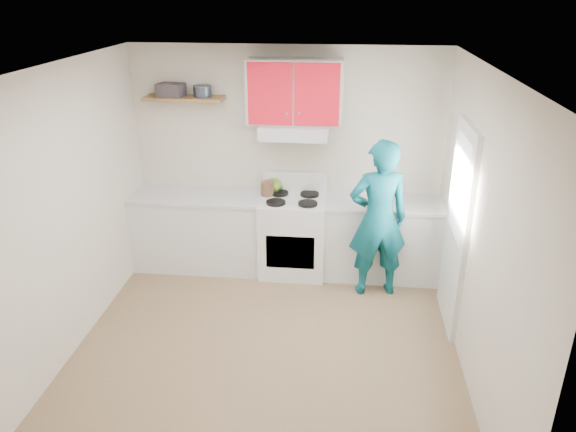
# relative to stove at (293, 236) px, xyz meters

# --- Properties ---
(floor) EXTENTS (3.80, 3.80, 0.00)m
(floor) POSITION_rel_stove_xyz_m (-0.10, -1.57, -0.46)
(floor) COLOR brown
(floor) RESTS_ON ground
(ceiling) EXTENTS (3.60, 3.80, 0.04)m
(ceiling) POSITION_rel_stove_xyz_m (-0.10, -1.57, 2.14)
(ceiling) COLOR white
(ceiling) RESTS_ON floor
(back_wall) EXTENTS (3.60, 0.04, 2.60)m
(back_wall) POSITION_rel_stove_xyz_m (-0.10, 0.32, 0.84)
(back_wall) COLOR beige
(back_wall) RESTS_ON floor
(front_wall) EXTENTS (3.60, 0.04, 2.60)m
(front_wall) POSITION_rel_stove_xyz_m (-0.10, -3.47, 0.84)
(front_wall) COLOR beige
(front_wall) RESTS_ON floor
(left_wall) EXTENTS (0.04, 3.80, 2.60)m
(left_wall) POSITION_rel_stove_xyz_m (-1.90, -1.57, 0.84)
(left_wall) COLOR beige
(left_wall) RESTS_ON floor
(right_wall) EXTENTS (0.04, 3.80, 2.60)m
(right_wall) POSITION_rel_stove_xyz_m (1.70, -1.57, 0.84)
(right_wall) COLOR beige
(right_wall) RESTS_ON floor
(door) EXTENTS (0.05, 0.85, 2.05)m
(door) POSITION_rel_stove_xyz_m (1.68, -0.88, 0.56)
(door) COLOR white
(door) RESTS_ON floor
(door_glass) EXTENTS (0.01, 0.55, 0.95)m
(door_glass) POSITION_rel_stove_xyz_m (1.65, -0.88, 0.99)
(door_glass) COLOR white
(door_glass) RESTS_ON door
(counter_left) EXTENTS (1.52, 0.60, 0.90)m
(counter_left) POSITION_rel_stove_xyz_m (-1.14, 0.02, -0.01)
(counter_left) COLOR silver
(counter_left) RESTS_ON floor
(counter_right) EXTENTS (1.32, 0.60, 0.90)m
(counter_right) POSITION_rel_stove_xyz_m (1.04, 0.02, -0.01)
(counter_right) COLOR silver
(counter_right) RESTS_ON floor
(stove) EXTENTS (0.76, 0.65, 0.92)m
(stove) POSITION_rel_stove_xyz_m (0.00, 0.00, 0.00)
(stove) COLOR white
(stove) RESTS_ON floor
(range_hood) EXTENTS (0.76, 0.44, 0.15)m
(range_hood) POSITION_rel_stove_xyz_m (0.00, 0.10, 1.24)
(range_hood) COLOR silver
(range_hood) RESTS_ON back_wall
(upper_cabinets) EXTENTS (1.02, 0.33, 0.70)m
(upper_cabinets) POSITION_rel_stove_xyz_m (0.00, 0.16, 1.66)
(upper_cabinets) COLOR red
(upper_cabinets) RESTS_ON back_wall
(shelf) EXTENTS (0.90, 0.30, 0.04)m
(shelf) POSITION_rel_stove_xyz_m (-1.25, 0.18, 1.56)
(shelf) COLOR brown
(shelf) RESTS_ON back_wall
(books) EXTENTS (0.32, 0.25, 0.15)m
(books) POSITION_rel_stove_xyz_m (-1.39, 0.16, 1.65)
(books) COLOR #393237
(books) RESTS_ON shelf
(tin) EXTENTS (0.21, 0.21, 0.13)m
(tin) POSITION_rel_stove_xyz_m (-1.03, 0.18, 1.64)
(tin) COLOR #333D4C
(tin) RESTS_ON shelf
(kettle) EXTENTS (0.25, 0.25, 0.18)m
(kettle) POSITION_rel_stove_xyz_m (-0.25, 0.21, 0.55)
(kettle) COLOR #588324
(kettle) RESTS_ON stove
(crock) EXTENTS (0.20, 0.20, 0.18)m
(crock) POSITION_rel_stove_xyz_m (-0.31, 0.11, 0.53)
(crock) COLOR #533524
(crock) RESTS_ON counter_left
(cutting_board) EXTENTS (0.32, 0.26, 0.02)m
(cutting_board) POSITION_rel_stove_xyz_m (0.97, -0.06, 0.45)
(cutting_board) COLOR olive
(cutting_board) RESTS_ON counter_right
(silicone_mat) EXTENTS (0.33, 0.29, 0.01)m
(silicone_mat) POSITION_rel_stove_xyz_m (1.33, 0.07, 0.44)
(silicone_mat) COLOR red
(silicone_mat) RESTS_ON counter_right
(person) EXTENTS (0.71, 0.54, 1.76)m
(person) POSITION_rel_stove_xyz_m (0.95, -0.39, 0.42)
(person) COLOR #0B5A66
(person) RESTS_ON floor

